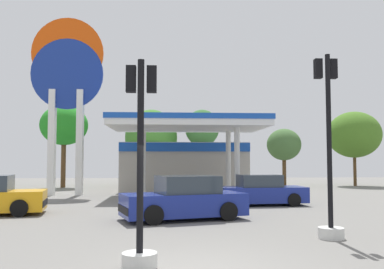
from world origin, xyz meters
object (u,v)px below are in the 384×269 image
at_px(traffic_signal_1, 329,170).
at_px(car_2, 184,200).
at_px(tree_3, 202,129).
at_px(tree_4, 284,145).
at_px(tree_2, 151,137).
at_px(tree_1, 64,126).
at_px(traffic_signal_0, 140,192).
at_px(station_pole_sign, 67,82).
at_px(tree_5, 354,135).
at_px(car_0, 262,191).

bearing_deg(traffic_signal_1, car_2, 134.60).
xyz_separation_m(traffic_signal_1, tree_3, (-1.52, 24.38, 3.06)).
distance_m(car_2, tree_4, 21.39).
bearing_deg(tree_2, car_2, -84.59).
height_order(tree_1, tree_3, tree_1).
relative_size(traffic_signal_0, tree_3, 0.65).
xyz_separation_m(car_2, tree_2, (-2.01, 21.22, 3.50)).
relative_size(tree_3, tree_4, 1.36).
xyz_separation_m(station_pole_sign, traffic_signal_0, (5.86, -18.17, -5.68)).
bearing_deg(tree_5, car_0, -128.09).
relative_size(car_0, tree_1, 0.64).
bearing_deg(tree_2, tree_3, -10.75).
xyz_separation_m(traffic_signal_0, tree_4, (10.48, 25.94, 1.99)).
bearing_deg(car_2, tree_3, 83.19).
distance_m(tree_1, tree_4, 18.42).
distance_m(tree_2, tree_5, 17.72).
height_order(traffic_signal_1, tree_2, tree_2).
bearing_deg(car_2, station_pole_sign, 121.98).
distance_m(traffic_signal_1, tree_3, 24.62).
distance_m(traffic_signal_1, tree_4, 23.74).
distance_m(tree_2, tree_3, 4.58).
xyz_separation_m(station_pole_sign, tree_1, (-2.01, 7.73, -2.16)).
bearing_deg(traffic_signal_0, car_2, 80.06).
relative_size(car_2, tree_1, 0.72).
height_order(car_2, traffic_signal_1, traffic_signal_1).
height_order(car_2, tree_2, tree_2).
bearing_deg(tree_2, station_pole_sign, -117.02).
distance_m(car_2, tree_5, 25.31).
distance_m(traffic_signal_0, tree_2, 28.22).
distance_m(station_pole_sign, tree_3, 13.31).
bearing_deg(tree_3, tree_5, -3.50).
distance_m(car_0, tree_2, 17.88).
distance_m(car_2, tree_3, 20.95).
xyz_separation_m(car_0, tree_4, (5.25, 14.31, 2.85)).
relative_size(car_2, tree_4, 0.99).
bearing_deg(tree_3, traffic_signal_0, -97.60).
bearing_deg(tree_5, tree_4, -175.58).
bearing_deg(station_pole_sign, car_0, -30.53).
relative_size(traffic_signal_0, tree_1, 0.64).
bearing_deg(tree_1, traffic_signal_1, -60.52).
xyz_separation_m(station_pole_sign, car_0, (11.09, -6.54, -6.55)).
xyz_separation_m(station_pole_sign, car_2, (7.06, -11.31, -6.49)).
bearing_deg(tree_1, tree_2, 17.15).
relative_size(traffic_signal_0, tree_2, 0.64).
bearing_deg(tree_2, tree_5, -5.35).
xyz_separation_m(car_0, car_2, (-4.03, -4.77, 0.05)).
bearing_deg(tree_3, tree_4, -10.75).
bearing_deg(car_0, tree_1, 132.57).
distance_m(car_0, traffic_signal_1, 8.87).
bearing_deg(tree_4, tree_3, 169.25).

